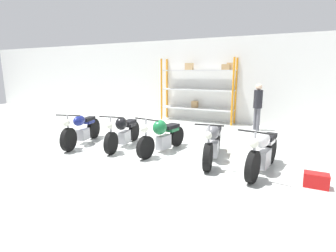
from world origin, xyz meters
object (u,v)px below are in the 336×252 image
Objects in this scene: motorcycle_grey at (213,142)px; person_browsing at (258,103)px; motorcycle_black at (124,131)px; shelving_rack at (199,88)px; toolbox at (316,180)px; motorcycle_white at (263,152)px; motorcycle_blue at (82,129)px; motorcycle_green at (162,135)px.

motorcycle_grey is 4.17m from person_browsing.
shelving_rack is at bearing 163.06° from motorcycle_black.
toolbox is at bearing 67.54° from person_browsing.
motorcycle_white is (1.22, -0.28, 0.00)m from motorcycle_grey.
shelving_rack is 1.58× the size of motorcycle_blue.
motorcycle_green is at bearing -100.68° from motorcycle_grey.
toolbox is (6.29, -0.31, -0.32)m from motorcycle_blue.
motorcycle_grey reaches higher than motorcycle_black.
motorcycle_green is 2.69m from motorcycle_white.
motorcycle_blue is 1.04× the size of motorcycle_white.
shelving_rack is 5.36m from motorcycle_grey.
motorcycle_white is 1.16× the size of person_browsing.
motorcycle_black reaches higher than toolbox.
motorcycle_green is at bearing -88.25° from motorcycle_white.
person_browsing is at bearing 164.72° from motorcycle_grey.
motorcycle_black is 1.21× the size of person_browsing.
shelving_rack is 1.91× the size of person_browsing.
toolbox is (1.04, -0.35, -0.33)m from motorcycle_white.
motorcycle_blue is at bearing -73.13° from motorcycle_green.
toolbox is (4.98, -0.66, -0.32)m from motorcycle_black.
person_browsing reaches higher than toolbox.
shelving_rack is 4.92m from motorcycle_green.
person_browsing is (-0.75, 4.38, 0.56)m from motorcycle_white.
motorcycle_black is 5.21m from person_browsing.
motorcycle_blue is 1.35m from motorcycle_black.
shelving_rack is 1.64× the size of motorcycle_green.
motorcycle_green is 4.52m from person_browsing.
motorcycle_blue reaches higher than toolbox.
motorcycle_black is 5.03m from toolbox.
toolbox is (3.70, -0.68, -0.33)m from motorcycle_green.
shelving_rack reaches higher than person_browsing.
motorcycle_green is at bearing -81.75° from shelving_rack.
motorcycle_green is 3.78m from toolbox.
motorcycle_black is (1.31, 0.34, 0.00)m from motorcycle_blue.
motorcycle_grey is 1.22× the size of person_browsing.
shelving_rack is 7.57× the size of toolbox.
person_browsing reaches higher than motorcycle_blue.
motorcycle_grey is 4.86× the size of toolbox.
person_browsing is at bearing -15.12° from shelving_rack.
toolbox is (1.79, -4.73, -0.89)m from person_browsing.
motorcycle_grey reaches higher than motorcycle_green.
motorcycle_white is at bearing 68.43° from motorcycle_grey.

